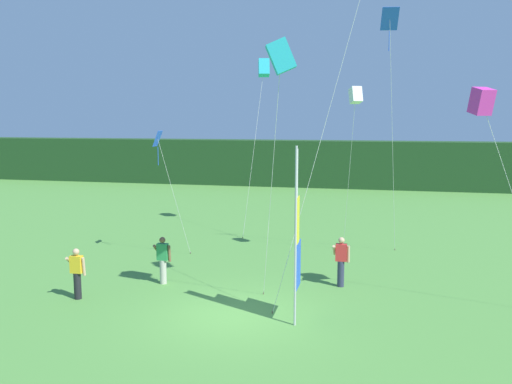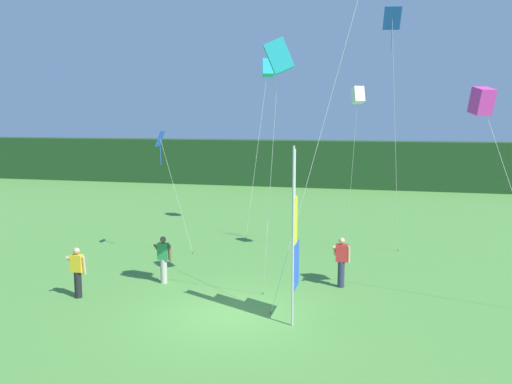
# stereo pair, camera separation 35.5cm
# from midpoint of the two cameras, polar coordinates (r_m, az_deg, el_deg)

# --- Properties ---
(ground_plane) EXTENTS (120.00, 120.00, 0.00)m
(ground_plane) POSITION_cam_midpoint_polar(r_m,az_deg,el_deg) (15.20, -1.90, -13.04)
(ground_plane) COLOR #518E3D
(distant_treeline) EXTENTS (80.00, 2.40, 3.65)m
(distant_treeline) POSITION_cam_midpoint_polar(r_m,az_deg,el_deg) (42.60, 8.45, 2.99)
(distant_treeline) COLOR #1E421E
(distant_treeline) RESTS_ON ground
(banner_flag) EXTENTS (0.06, 1.03, 4.74)m
(banner_flag) POSITION_cam_midpoint_polar(r_m,az_deg,el_deg) (14.16, 4.89, -5.02)
(banner_flag) COLOR #B7B7BC
(banner_flag) RESTS_ON ground
(person_near_banner) EXTENTS (0.55, 0.48, 1.58)m
(person_near_banner) POSITION_cam_midpoint_polar(r_m,az_deg,el_deg) (17.96, -9.30, -7.02)
(person_near_banner) COLOR #B7B2A3
(person_near_banner) RESTS_ON ground
(person_mid_field) EXTENTS (0.55, 0.48, 1.63)m
(person_mid_field) POSITION_cam_midpoint_polar(r_m,az_deg,el_deg) (17.56, 9.69, -7.26)
(person_mid_field) COLOR #2D334C
(person_mid_field) RESTS_ON ground
(person_far_left) EXTENTS (0.55, 0.48, 1.56)m
(person_far_left) POSITION_cam_midpoint_polar(r_m,az_deg,el_deg) (17.16, -17.97, -8.05)
(person_far_left) COLOR black
(person_far_left) RESTS_ON ground
(kite_cyan_box_0) EXTENTS (0.93, 2.23, 8.17)m
(kite_cyan_box_0) POSITION_cam_midpoint_polar(r_m,az_deg,el_deg) (25.42, 1.68, 13.07)
(kite_cyan_box_0) COLOR brown
(kite_cyan_box_0) RESTS_ON ground
(kite_blue_diamond_2) EXTENTS (0.90, 2.40, 9.29)m
(kite_blue_diamond_2) POSITION_cam_midpoint_polar(r_m,az_deg,el_deg) (20.44, 14.90, 15.85)
(kite_blue_diamond_2) COLOR brown
(kite_blue_diamond_2) RESTS_ON ground
(kite_magenta_box_3) EXTENTS (2.59, 0.76, 6.28)m
(kite_magenta_box_3) POSITION_cam_midpoint_polar(r_m,az_deg,el_deg) (15.71, 23.63, 8.82)
(kite_magenta_box_3) COLOR brown
(kite_magenta_box_3) RESTS_ON ground
(kite_white_box_4) EXTENTS (0.72, 2.17, 6.59)m
(kite_white_box_4) POSITION_cam_midpoint_polar(r_m,az_deg,el_deg) (20.21, 11.33, 10.01)
(kite_white_box_4) COLOR brown
(kite_white_box_4) RESTS_ON ground
(kite_blue_diamond_5) EXTENTS (1.16, 0.93, 4.95)m
(kite_blue_diamond_5) POSITION_cam_midpoint_polar(r_m,az_deg,el_deg) (20.90, -9.51, 4.79)
(kite_blue_diamond_5) COLOR brown
(kite_blue_diamond_5) RESTS_ON ground
(kite_cyan_box_6) EXTENTS (1.27, 2.14, 7.47)m
(kite_cyan_box_6) POSITION_cam_midpoint_polar(r_m,az_deg,el_deg) (14.16, 3.18, 14.19)
(kite_cyan_box_6) COLOR brown
(kite_cyan_box_6) RESTS_ON ground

